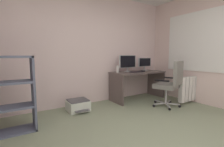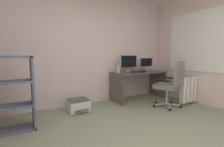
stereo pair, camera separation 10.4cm
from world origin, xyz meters
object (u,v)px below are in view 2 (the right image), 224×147
Objects in this scene: desktop_speaker at (118,69)px; monitor_main at (129,62)px; office_chair at (172,82)px; keyboard at (137,72)px; computer_mouse at (144,71)px; radiator at (194,89)px; monitor_secondary at (146,63)px; desk at (139,79)px; printer at (78,105)px.

monitor_main is at bearing 7.86° from desktop_speaker.
keyboard is at bearing 111.99° from office_chair.
radiator is (0.83, -0.85, -0.40)m from computer_mouse.
monitor_main is 1.33× the size of monitor_secondary.
desk is 14.17× the size of computer_mouse.
desk is 2.98× the size of printer.
desktop_speaker is 1.30m from printer.
computer_mouse reaches higher than radiator.
computer_mouse is 0.21× the size of printer.
computer_mouse is at bearing -2.66° from printer.
monitor_secondary is 0.89× the size of printer.
computer_mouse is at bearing -36.59° from monitor_main.
desk is 1.54× the size of radiator.
desk is 1.72m from printer.
printer is at bearing -174.30° from desktop_speaker.
printer is (-2.03, -0.16, -0.83)m from monitor_secondary.
monitor_secondary is 1.36m from radiator.
desktop_speaker is at bearing 5.70° from printer.
radiator is at bearing -43.55° from monitor_main.
desktop_speaker reaches higher than printer.
office_chair is 0.78m from radiator.
office_chair is at bearing -69.25° from monitor_main.
monitor_main is 3.30× the size of desktop_speaker.
desk is at bearing 38.41° from keyboard.
keyboard is 1.42m from radiator.
computer_mouse is (0.32, -0.24, -0.23)m from monitor_main.
monitor_secondary is at bearing 39.99° from computer_mouse.
desk is at bearing 129.14° from computer_mouse.
keyboard is 0.88m from office_chair.
monitor_secondary is (0.60, 0.00, -0.04)m from monitor_main.
monitor_main is at bearing 143.56° from computer_mouse.
computer_mouse is (0.08, -0.10, 0.21)m from desk.
office_chair reaches higher than printer.
monitor_main is 0.35m from keyboard.
computer_mouse is (-0.28, -0.24, -0.19)m from monitor_secondary.
desktop_speaker is at bearing 157.83° from keyboard.
monitor_main is 0.61× the size of radiator.
office_chair is at bearing -84.45° from computer_mouse.
printer is at bearing 154.07° from office_chair.
printer is at bearing -175.61° from monitor_secondary.
monitor_main is at bearing -179.99° from monitor_secondary.
office_chair reaches higher than desk.
office_chair reaches higher than radiator.
computer_mouse is 0.11× the size of radiator.
desk is 4.17× the size of keyboard.
keyboard is at bearing -177.56° from computer_mouse.
monitor_secondary is 0.42m from computer_mouse.
radiator is (1.07, -0.84, -0.39)m from keyboard.
desktop_speaker reaches higher than keyboard.
computer_mouse is at bearing 134.13° from radiator.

